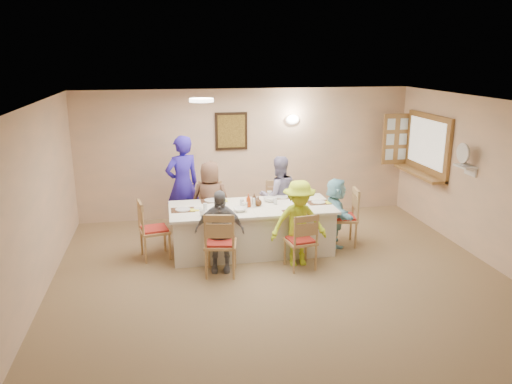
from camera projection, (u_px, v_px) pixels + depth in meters
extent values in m
plane|color=#9B7D51|center=(289.00, 293.00, 6.76)|extent=(7.00, 7.00, 0.00)
plane|color=#C3A98F|center=(246.00, 153.00, 9.74)|extent=(6.50, 0.00, 6.50)
plane|color=#C3A98F|center=(430.00, 366.00, 3.11)|extent=(6.50, 0.00, 6.50)
plane|color=#C3A98F|center=(23.00, 220.00, 5.86)|extent=(0.00, 7.00, 7.00)
plane|color=white|center=(293.00, 107.00, 6.09)|extent=(7.00, 7.00, 0.00)
cube|color=black|center=(231.00, 131.00, 9.54)|extent=(0.62, 0.04, 0.72)
cube|color=black|center=(231.00, 131.00, 9.52)|extent=(0.52, 0.02, 0.62)
ellipsoid|color=white|center=(293.00, 119.00, 9.67)|extent=(0.26, 0.09, 0.18)
cylinder|color=white|center=(201.00, 100.00, 7.35)|extent=(0.36, 0.36, 0.05)
cube|color=olive|center=(428.00, 145.00, 9.20)|extent=(0.06, 1.50, 1.15)
cube|color=olive|center=(419.00, 173.00, 9.32)|extent=(0.30, 1.50, 0.05)
cube|color=olive|center=(396.00, 139.00, 9.87)|extent=(0.55, 0.04, 1.00)
cube|color=white|center=(465.00, 166.00, 7.93)|extent=(0.22, 0.36, 0.03)
cube|color=silver|center=(252.00, 229.00, 8.12)|extent=(2.63, 1.11, 0.76)
imported|color=brown|center=(211.00, 201.00, 8.58)|extent=(0.85, 0.71, 1.38)
imported|color=#8982A9|center=(278.00, 196.00, 8.78)|extent=(0.80, 0.68, 1.42)
imported|color=gray|center=(220.00, 231.00, 7.31)|extent=(0.83, 0.54, 1.24)
imported|color=#D2F82C|center=(299.00, 223.00, 7.51)|extent=(0.87, 0.52, 1.33)
imported|color=#95DFF4|center=(335.00, 212.00, 8.32)|extent=(1.14, 0.54, 1.16)
imported|color=#3021B8|center=(183.00, 184.00, 8.90)|extent=(0.95, 0.89, 1.76)
cube|color=#472B19|center=(217.00, 216.00, 7.52)|extent=(0.32, 0.24, 0.01)
cylinder|color=white|center=(217.00, 216.00, 7.52)|extent=(0.24, 0.24, 0.02)
cube|color=#F5F433|center=(230.00, 216.00, 7.50)|extent=(0.15, 0.15, 0.01)
cube|color=#472B19|center=(294.00, 212.00, 7.73)|extent=(0.35, 0.26, 0.01)
cylinder|color=white|center=(294.00, 211.00, 7.73)|extent=(0.26, 0.26, 0.02)
cube|color=#F5F433|center=(307.00, 212.00, 7.71)|extent=(0.15, 0.15, 0.01)
cube|color=#472B19|center=(212.00, 201.00, 8.31)|extent=(0.37, 0.28, 0.01)
cylinder|color=white|center=(212.00, 200.00, 8.31)|extent=(0.25, 0.25, 0.02)
cube|color=#F5F433|center=(223.00, 201.00, 8.30)|extent=(0.14, 0.14, 0.01)
cube|color=#472B19|center=(282.00, 197.00, 8.52)|extent=(0.33, 0.25, 0.01)
cylinder|color=white|center=(282.00, 197.00, 8.52)|extent=(0.24, 0.24, 0.02)
cube|color=#F5F433|center=(293.00, 197.00, 8.51)|extent=(0.15, 0.15, 0.01)
cube|color=#472B19|center=(183.00, 210.00, 7.83)|extent=(0.37, 0.27, 0.01)
cylinder|color=white|center=(183.00, 209.00, 7.83)|extent=(0.24, 0.24, 0.01)
cube|color=#F5F433|center=(194.00, 210.00, 7.81)|extent=(0.13, 0.13, 0.01)
cube|color=#472B19|center=(318.00, 203.00, 8.22)|extent=(0.36, 0.27, 0.01)
cylinder|color=white|center=(318.00, 202.00, 8.22)|extent=(0.23, 0.23, 0.01)
cube|color=#F5F433|center=(330.00, 202.00, 8.20)|extent=(0.15, 0.15, 0.01)
imported|color=white|center=(203.00, 213.00, 7.56)|extent=(0.14, 0.14, 0.08)
imported|color=white|center=(270.00, 193.00, 8.61)|extent=(0.11, 0.11, 0.08)
imported|color=white|center=(240.00, 210.00, 7.77)|extent=(0.23, 0.23, 0.05)
imported|color=white|center=(270.00, 199.00, 8.29)|extent=(0.28, 0.28, 0.07)
imported|color=#AF390F|center=(248.00, 200.00, 7.97)|extent=(0.09, 0.09, 0.22)
imported|color=#482913|center=(254.00, 199.00, 8.10)|extent=(0.11, 0.11, 0.18)
imported|color=#482913|center=(258.00, 201.00, 8.03)|extent=(0.17, 0.17, 0.16)
cylinder|color=silver|center=(242.00, 203.00, 8.03)|extent=(0.07, 0.07, 0.10)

